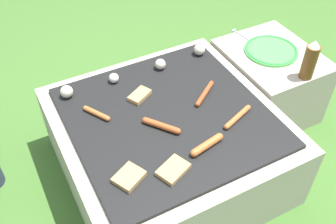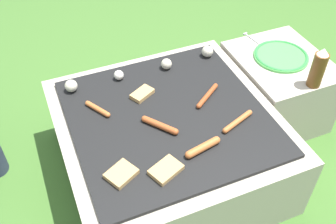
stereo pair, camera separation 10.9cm
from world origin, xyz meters
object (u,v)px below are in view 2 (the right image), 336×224
at_px(fork_utensil, 255,41).
at_px(plate_colorful, 281,56).
at_px(condiment_bottle, 318,68).
at_px(sausage_front_center, 160,125).

bearing_deg(fork_utensil, plate_colorful, -75.79).
xyz_separation_m(plate_colorful, condiment_bottle, (0.01, -0.24, 0.09)).
height_order(sausage_front_center, plate_colorful, sausage_front_center).
bearing_deg(fork_utensil, sausage_front_center, -150.60).
distance_m(condiment_bottle, fork_utensil, 0.43).
bearing_deg(condiment_bottle, fork_utensil, 97.76).
height_order(plate_colorful, fork_utensil, plate_colorful).
xyz_separation_m(condiment_bottle, fork_utensil, (-0.06, 0.42, -0.09)).
bearing_deg(plate_colorful, sausage_front_center, -163.39).
xyz_separation_m(sausage_front_center, fork_utensil, (0.71, 0.40, -0.01)).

